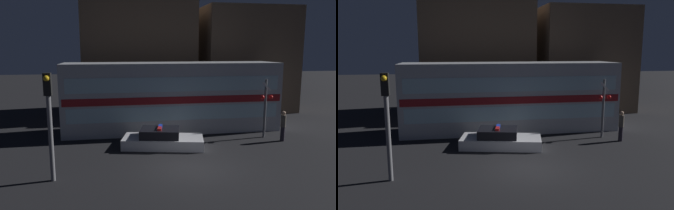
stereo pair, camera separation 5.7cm
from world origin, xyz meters
The scene contains 8 objects.
ground_plane centered at (0.00, 0.00, 0.00)m, with size 120.00×120.00×0.00m, color black.
train centered at (0.49, 7.29, 2.26)m, with size 14.09×3.21×4.53m.
police_car centered at (-0.78, 3.48, 0.43)m, with size 4.75×2.87×1.18m.
pedestrian centered at (6.45, 3.44, 0.93)m, with size 0.30×0.30×1.81m.
crossing_signal_near centered at (5.75, 4.39, 2.01)m, with size 0.80×0.36×3.61m.
traffic_light_corner centered at (-6.00, -0.45, 2.75)m, with size 0.30×0.46×4.48m.
building_left centered at (-1.15, 14.82, 4.98)m, with size 9.10×6.66×9.96m.
building_center centered at (8.29, 13.93, 4.47)m, with size 7.95×5.66×8.95m.
Camera 1 is at (-3.53, -13.97, 5.41)m, focal length 35.00 mm.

